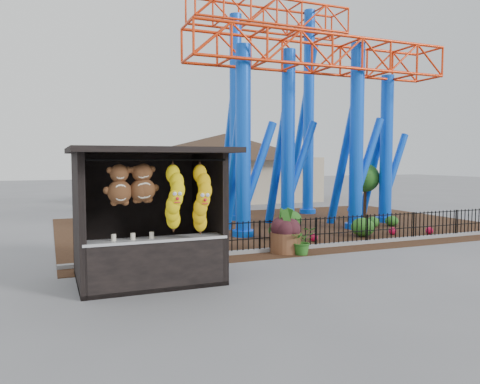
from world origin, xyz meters
name	(u,v)px	position (x,y,z in m)	size (l,w,h in m)	color
ground	(282,278)	(0.00, 0.00, 0.00)	(120.00, 120.00, 0.00)	slate
mulch_bed	(279,226)	(4.00, 8.00, 0.01)	(18.00, 12.00, 0.02)	#331E11
curb	(347,244)	(4.00, 3.00, 0.06)	(18.00, 0.18, 0.12)	gray
prize_booth	(149,216)	(-3.01, 0.88, 1.55)	(3.50, 3.40, 3.12)	black
picket_fence	(370,229)	(4.90, 3.00, 0.50)	(12.20, 0.06, 1.00)	black
roller_coaster	(300,77)	(5.12, 8.23, 6.44)	(11.00, 6.37, 10.82)	blue
terracotta_planter	(286,243)	(1.53, 2.70, 0.32)	(0.93, 0.93, 0.64)	brown
planter_foliage	(286,222)	(1.53, 2.70, 0.96)	(0.70, 0.70, 0.64)	#321419
potted_plant	(302,241)	(1.85, 2.23, 0.43)	(0.77, 0.67, 0.86)	#305E1B
landscaping	(323,224)	(4.68, 5.53, 0.34)	(6.65, 3.90, 0.76)	#255C1B
pavilion	(225,156)	(6.00, 20.00, 3.07)	(15.00, 15.00, 4.80)	#BFAD8C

